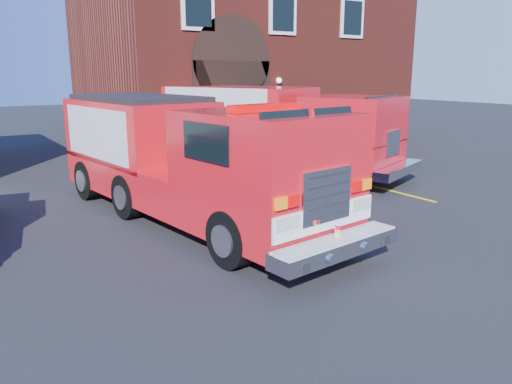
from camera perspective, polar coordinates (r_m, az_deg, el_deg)
ground at (r=11.00m, az=-3.44°, el=-5.36°), size 100.00×100.00×0.00m
parking_stripe_near at (r=15.78m, az=15.57°, el=0.03°), size 0.12×3.00×0.01m
parking_stripe_mid at (r=17.84m, az=8.36°, el=1.93°), size 0.12×3.00×0.01m
parking_stripe_far at (r=20.14m, az=2.71°, el=3.39°), size 0.12×3.00×0.01m
fire_station at (r=27.03m, az=-1.73°, el=15.04°), size 15.20×10.20×8.45m
fire_engine at (r=12.22m, az=-8.03°, el=3.90°), size 3.80×9.88×2.97m
secondary_truck at (r=18.04m, az=1.81°, el=7.48°), size 6.03×9.72×3.02m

